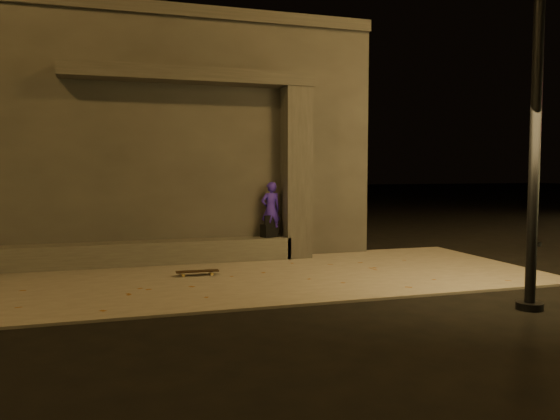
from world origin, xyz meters
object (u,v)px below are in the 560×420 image
object	(u,v)px
column	(296,173)
skateboarder	(271,210)
backpack	(269,230)
skateboard	(197,272)

from	to	relation	value
column	skateboarder	xyz separation A→B (m)	(-0.57, 0.00, -0.77)
backpack	skateboard	distance (m)	2.34
column	skateboard	distance (m)	3.26
skateboard	backpack	bearing A→B (deg)	42.02
column	skateboard	bearing A→B (deg)	-148.14
backpack	skateboard	size ratio (longest dim) A/B	0.62
skateboarder	skateboard	xyz separation A→B (m)	(-1.78, -1.46, -0.97)
backpack	skateboard	bearing A→B (deg)	-161.56
column	skateboarder	bearing A→B (deg)	180.00
skateboarder	backpack	size ratio (longest dim) A/B	2.49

